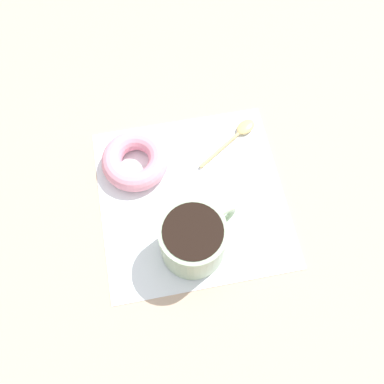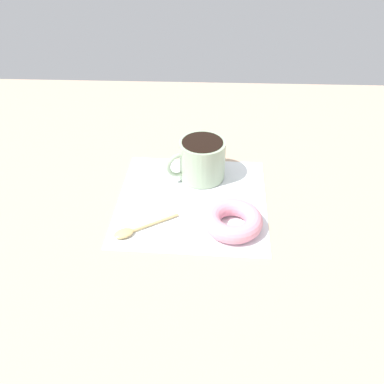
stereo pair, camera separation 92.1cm
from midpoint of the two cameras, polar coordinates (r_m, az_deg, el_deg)
ground_plane at (r=61.66cm, az=12.82°, el=-37.74°), size 120.00×120.00×2.00cm
napkin at (r=61.03cm, az=10.68°, el=-41.00°), size 29.97×29.97×0.30cm
coffee_cup at (r=60.09cm, az=13.11°, el=-49.78°), size 12.17×9.53×8.33cm
donut at (r=57.24cm, az=-0.75°, el=-36.58°), size 10.82×10.82×3.23cm
spoon at (r=59.75cm, az=18.39°, el=-29.24°), size 11.57×7.89×0.90cm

